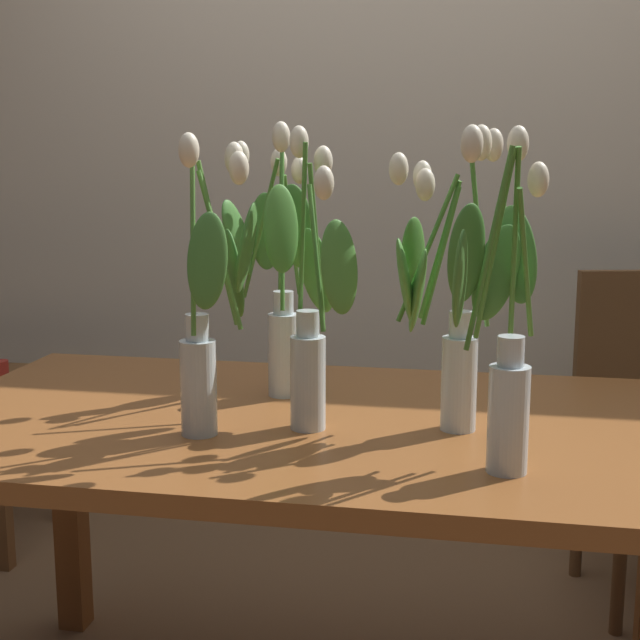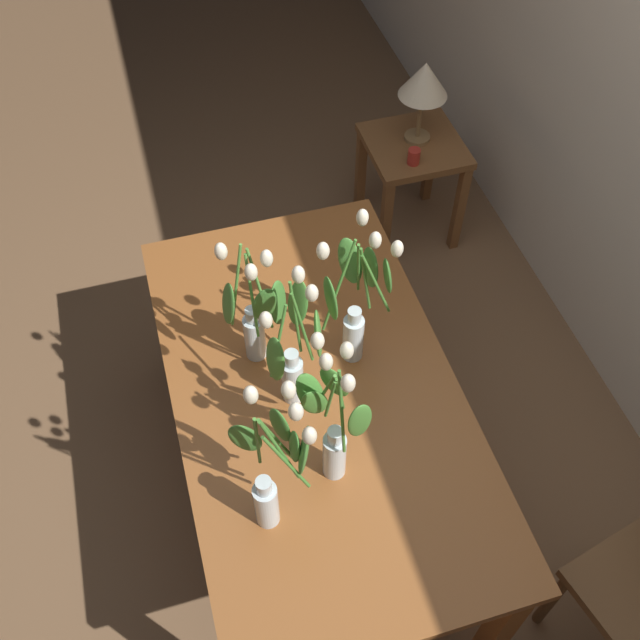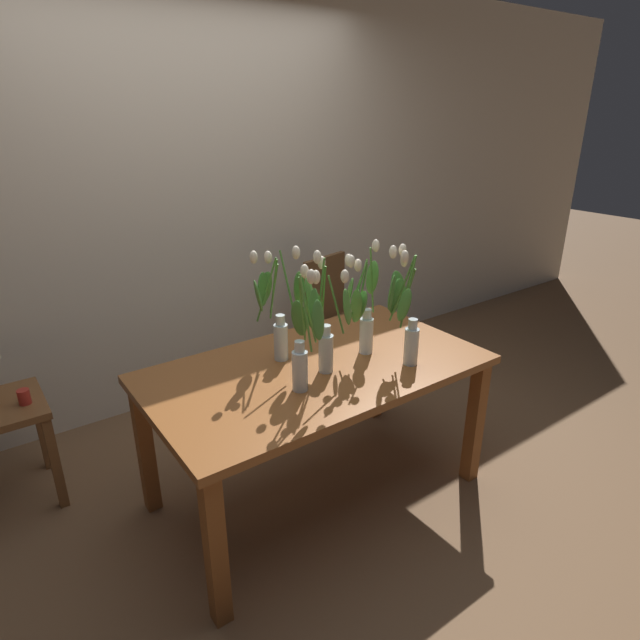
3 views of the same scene
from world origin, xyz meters
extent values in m
plane|color=brown|center=(0.00, 0.00, 0.00)|extent=(18.00, 18.00, 0.00)
cube|color=brown|center=(0.00, 0.00, 0.72)|extent=(1.60, 0.90, 0.04)
cube|color=brown|center=(-0.74, -0.39, 0.35)|extent=(0.07, 0.07, 0.70)
cube|color=brown|center=(-0.74, 0.39, 0.35)|extent=(0.07, 0.07, 0.70)
cube|color=brown|center=(0.74, 0.39, 0.35)|extent=(0.07, 0.07, 0.70)
cylinder|color=silver|center=(0.00, -0.07, 0.83)|extent=(0.07, 0.07, 0.18)
cylinder|color=silver|center=(0.00, -0.07, 0.94)|extent=(0.04, 0.04, 0.05)
cylinder|color=silver|center=(0.00, -0.07, 0.80)|extent=(0.06, 0.06, 0.11)
cylinder|color=#478433|center=(0.01, -0.04, 1.09)|extent=(0.02, 0.06, 0.30)
ellipsoid|color=#F2E5C6|center=(0.02, -0.01, 1.25)|extent=(0.04, 0.04, 0.06)
ellipsoid|color=#4C8E38|center=(0.00, 0.01, 1.04)|extent=(0.11, 0.04, 0.18)
cylinder|color=#478433|center=(-0.01, -0.05, 1.11)|extent=(0.03, 0.04, 0.34)
ellipsoid|color=#F2E5C6|center=(-0.02, -0.04, 1.28)|extent=(0.04, 0.04, 0.06)
ellipsoid|color=#4C8E38|center=(-0.06, -0.03, 1.12)|extent=(0.08, 0.08, 0.17)
cylinder|color=#478433|center=(0.02, -0.11, 1.08)|extent=(0.05, 0.07, 0.26)
ellipsoid|color=#F2E5C6|center=(0.04, -0.15, 1.21)|extent=(0.04, 0.04, 0.06)
ellipsoid|color=#4C8E38|center=(0.07, -0.13, 1.06)|extent=(0.09, 0.07, 0.17)
cylinder|color=silver|center=(0.28, -0.03, 0.83)|extent=(0.07, 0.07, 0.18)
cylinder|color=silver|center=(0.28, -0.03, 0.94)|extent=(0.04, 0.04, 0.05)
cylinder|color=silver|center=(0.28, -0.03, 0.80)|extent=(0.06, 0.06, 0.11)
cylinder|color=#478433|center=(0.31, -0.02, 1.11)|extent=(0.05, 0.02, 0.33)
ellipsoid|color=#F2E5C6|center=(0.33, -0.01, 1.28)|extent=(0.04, 0.04, 0.06)
ellipsoid|color=#4C8E38|center=(0.35, 0.02, 1.11)|extent=(0.05, 0.09, 0.18)
cylinder|color=#478433|center=(0.22, -0.03, 1.09)|extent=(0.11, 0.02, 0.28)
ellipsoid|color=#F2E5C6|center=(0.16, -0.04, 1.23)|extent=(0.04, 0.04, 0.06)
ellipsoid|color=#4C8E38|center=(0.18, -0.07, 1.03)|extent=(0.05, 0.11, 0.18)
cylinder|color=#478433|center=(0.24, -0.03, 1.07)|extent=(0.07, 0.01, 0.26)
ellipsoid|color=#F2E5C6|center=(0.21, -0.03, 1.20)|extent=(0.04, 0.04, 0.06)
ellipsoid|color=#4C8E38|center=(0.20, -0.06, 1.01)|extent=(0.05, 0.12, 0.18)
cylinder|color=#478433|center=(0.24, 0.00, 1.08)|extent=(0.08, 0.05, 0.27)
ellipsoid|color=#F2E5C6|center=(0.20, 0.03, 1.22)|extent=(0.04, 0.04, 0.06)
ellipsoid|color=#4C8E38|center=(0.19, 0.00, 1.06)|extent=(0.06, 0.12, 0.18)
cylinder|color=silver|center=(-0.19, -0.15, 0.83)|extent=(0.07, 0.07, 0.18)
cylinder|color=silver|center=(-0.19, -0.15, 0.94)|extent=(0.04, 0.04, 0.05)
cylinder|color=silver|center=(-0.19, -0.15, 0.80)|extent=(0.06, 0.06, 0.11)
cylinder|color=#56933D|center=(-0.15, -0.15, 1.09)|extent=(0.08, 0.01, 0.29)
ellipsoid|color=#F2E5C6|center=(-0.11, -0.15, 1.24)|extent=(0.04, 0.04, 0.06)
ellipsoid|color=#427F33|center=(-0.10, -0.12, 1.09)|extent=(0.05, 0.08, 0.18)
cylinder|color=#56933D|center=(-0.16, -0.12, 1.10)|extent=(0.06, 0.05, 0.31)
ellipsoid|color=#F2E5C6|center=(-0.13, -0.10, 1.25)|extent=(0.04, 0.04, 0.06)
ellipsoid|color=#427F33|center=(-0.14, -0.07, 1.04)|extent=(0.08, 0.07, 0.18)
cylinder|color=#56933D|center=(-0.18, -0.19, 1.10)|extent=(0.02, 0.07, 0.32)
ellipsoid|color=#F2E5C6|center=(-0.18, -0.21, 1.27)|extent=(0.04, 0.04, 0.06)
ellipsoid|color=#427F33|center=(-0.15, -0.22, 1.08)|extent=(0.08, 0.06, 0.18)
cylinder|color=silver|center=(-0.10, 0.16, 0.83)|extent=(0.07, 0.07, 0.18)
cylinder|color=silver|center=(-0.10, 0.16, 0.94)|extent=(0.04, 0.04, 0.05)
cylinder|color=silver|center=(-0.10, 0.16, 0.80)|extent=(0.06, 0.06, 0.11)
cylinder|color=#478433|center=(-0.16, 0.18, 1.10)|extent=(0.10, 0.05, 0.31)
ellipsoid|color=#F2E5C6|center=(-0.20, 0.20, 1.26)|extent=(0.04, 0.04, 0.06)
ellipsoid|color=#427F33|center=(-0.20, 0.17, 1.08)|extent=(0.09, 0.09, 0.18)
cylinder|color=#478433|center=(-0.09, 0.21, 1.08)|extent=(0.02, 0.10, 0.27)
ellipsoid|color=#F2E5C6|center=(-0.09, 0.27, 1.22)|extent=(0.04, 0.04, 0.06)
ellipsoid|color=#427F33|center=(-0.12, 0.26, 1.08)|extent=(0.09, 0.05, 0.18)
cylinder|color=#478433|center=(-0.09, 0.10, 1.12)|extent=(0.03, 0.11, 0.34)
ellipsoid|color=#F2E5C6|center=(-0.08, 0.05, 1.29)|extent=(0.04, 0.04, 0.06)
ellipsoid|color=#427F33|center=(-0.05, 0.06, 1.12)|extent=(0.09, 0.05, 0.18)
cylinder|color=#478433|center=(-0.11, 0.19, 1.09)|extent=(0.03, 0.06, 0.30)
ellipsoid|color=#F2E5C6|center=(-0.12, 0.21, 1.24)|extent=(0.04, 0.04, 0.06)
ellipsoid|color=#427F33|center=(-0.15, 0.22, 1.09)|extent=(0.07, 0.05, 0.17)
cylinder|color=silver|center=(0.37, -0.25, 0.83)|extent=(0.07, 0.07, 0.18)
cylinder|color=silver|center=(0.37, -0.25, 0.94)|extent=(0.04, 0.04, 0.05)
cylinder|color=silver|center=(0.37, -0.25, 0.80)|extent=(0.06, 0.06, 0.11)
cylinder|color=#478433|center=(0.37, -0.20, 1.11)|extent=(0.01, 0.09, 0.33)
ellipsoid|color=#F2E5C6|center=(0.37, -0.15, 1.28)|extent=(0.04, 0.04, 0.06)
ellipsoid|color=#427F33|center=(0.34, -0.15, 1.06)|extent=(0.11, 0.03, 0.18)
cylinder|color=#478433|center=(0.33, -0.24, 1.11)|extent=(0.07, 0.02, 0.33)
ellipsoid|color=#F2E5C6|center=(0.30, -0.24, 1.28)|extent=(0.04, 0.04, 0.06)
ellipsoid|color=#427F33|center=(0.29, -0.27, 1.06)|extent=(0.04, 0.12, 0.18)
cylinder|color=#478433|center=(0.39, -0.19, 1.08)|extent=(0.04, 0.11, 0.26)
ellipsoid|color=#F2E5C6|center=(0.41, -0.13, 1.22)|extent=(0.04, 0.04, 0.06)
ellipsoid|color=#427F33|center=(0.38, -0.14, 1.09)|extent=(0.10, 0.07, 0.18)
cylinder|color=#478433|center=(0.34, -0.20, 1.11)|extent=(0.06, 0.09, 0.33)
ellipsoid|color=#F2E5C6|center=(0.31, -0.15, 1.28)|extent=(0.04, 0.04, 0.06)
ellipsoid|color=#427F33|center=(0.29, -0.18, 1.10)|extent=(0.08, 0.07, 0.17)
cylinder|color=brown|center=(0.69, 0.62, 0.21)|extent=(0.04, 0.04, 0.43)
cylinder|color=brown|center=(0.62, 0.95, 0.21)|extent=(0.04, 0.04, 0.43)
cube|color=brown|center=(-1.30, 0.86, 0.53)|extent=(0.44, 0.44, 0.04)
cube|color=brown|center=(-1.49, 0.67, 0.26)|extent=(0.04, 0.04, 0.51)
cube|color=brown|center=(-1.11, 0.67, 0.26)|extent=(0.04, 0.04, 0.51)
cube|color=brown|center=(-1.49, 1.05, 0.26)|extent=(0.04, 0.04, 0.51)
cube|color=brown|center=(-1.11, 1.05, 0.26)|extent=(0.04, 0.04, 0.51)
cylinder|color=olive|center=(-1.32, 0.88, 0.56)|extent=(0.12, 0.12, 0.02)
cylinder|color=olive|center=(-1.32, 0.88, 0.68)|extent=(0.02, 0.02, 0.22)
cone|color=beige|center=(-1.32, 0.88, 0.87)|extent=(0.22, 0.22, 0.16)
cylinder|color=#B72D23|center=(-1.16, 0.80, 0.59)|extent=(0.06, 0.06, 0.07)
camera|label=1|loc=(0.34, -1.71, 1.26)|focal=50.82mm
camera|label=2|loc=(1.21, -0.34, 2.71)|focal=40.88mm
camera|label=3|loc=(-1.29, -1.82, 1.87)|focal=29.51mm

